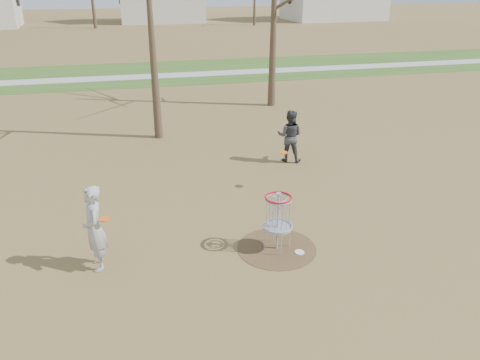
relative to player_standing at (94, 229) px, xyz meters
name	(u,v)px	position (x,y,z in m)	size (l,w,h in m)	color
ground	(277,248)	(3.88, -0.17, -0.93)	(160.00, 160.00, 0.00)	brown
green_band	(176,72)	(3.88, 20.83, -0.93)	(160.00, 8.00, 0.01)	#2D5119
footpath	(178,75)	(3.88, 19.83, -0.92)	(160.00, 1.50, 0.01)	#9E9E99
dirt_circle	(277,248)	(3.88, -0.17, -0.93)	(1.80, 1.80, 0.01)	#47331E
player_standing	(94,229)	(0.00, 0.00, 0.00)	(0.68, 0.45, 1.87)	#A6A6A6
player_throwing	(290,136)	(5.89, 4.90, -0.07)	(0.83, 0.65, 1.72)	#38393E
disc_grounded	(299,252)	(4.32, -0.47, -0.91)	(0.22, 0.22, 0.02)	white
discs_in_play	(213,179)	(2.73, 1.45, 0.21)	(4.98, 3.19, 0.10)	orange
disc_golf_basket	(278,213)	(3.88, -0.17, -0.02)	(0.64, 0.64, 1.35)	#9EA3AD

